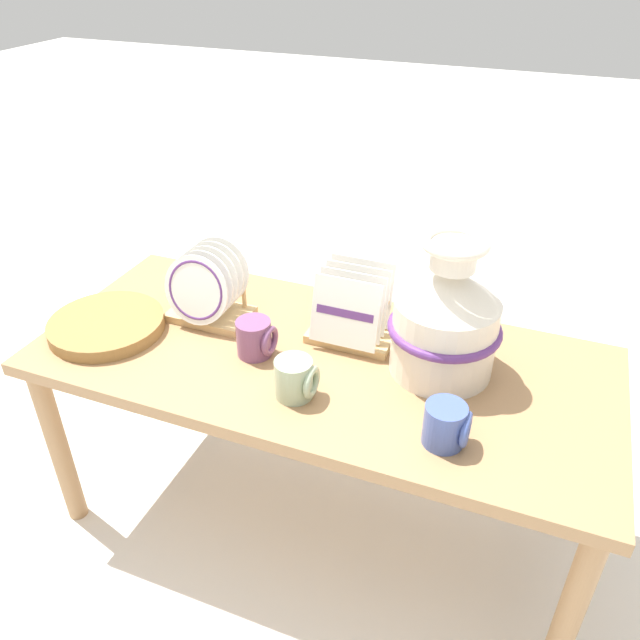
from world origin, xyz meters
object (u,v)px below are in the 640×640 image
at_px(ceramic_vase, 446,318).
at_px(mug_cobalt_glaze, 447,425).
at_px(dish_rack_square_plates, 352,316).
at_px(mug_plum_glaze, 256,338).
at_px(mug_sage_glaze, 296,379).
at_px(dish_rack_round_plates, 207,292).
at_px(wicker_charger_stack, 107,325).

xyz_separation_m(ceramic_vase, mug_cobalt_glaze, (0.07, -0.25, -0.10)).
distance_m(dish_rack_square_plates, mug_plum_glaze, 0.26).
height_order(mug_cobalt_glaze, mug_sage_glaze, same).
height_order(ceramic_vase, dish_rack_round_plates, ceramic_vase).
bearing_deg(wicker_charger_stack, mug_cobalt_glaze, -5.41).
distance_m(ceramic_vase, dish_rack_round_plates, 0.65).
xyz_separation_m(dish_rack_round_plates, dish_rack_square_plates, (0.40, 0.06, -0.02)).
relative_size(dish_rack_round_plates, mug_cobalt_glaze, 2.29).
relative_size(ceramic_vase, dish_rack_square_plates, 1.59).
height_order(ceramic_vase, wicker_charger_stack, ceramic_vase).
distance_m(dish_rack_round_plates, wicker_charger_stack, 0.28).
bearing_deg(ceramic_vase, mug_plum_glaze, -166.20).
relative_size(dish_rack_round_plates, wicker_charger_stack, 0.73).
height_order(dish_rack_round_plates, wicker_charger_stack, dish_rack_round_plates).
distance_m(dish_rack_round_plates, mug_sage_glaze, 0.42).
height_order(wicker_charger_stack, mug_plum_glaze, mug_plum_glaze).
bearing_deg(ceramic_vase, dish_rack_round_plates, -179.28).
xyz_separation_m(wicker_charger_stack, mug_sage_glaze, (0.59, -0.06, 0.03)).
distance_m(ceramic_vase, mug_sage_glaze, 0.38).
relative_size(wicker_charger_stack, mug_plum_glaze, 3.15).
distance_m(ceramic_vase, dish_rack_square_plates, 0.27).
bearing_deg(dish_rack_round_plates, ceramic_vase, 0.72).
xyz_separation_m(mug_sage_glaze, mug_plum_glaze, (-0.16, 0.12, 0.00)).
relative_size(dish_rack_round_plates, dish_rack_square_plates, 1.00).
distance_m(ceramic_vase, wicker_charger_stack, 0.90).
relative_size(ceramic_vase, mug_cobalt_glaze, 3.66).
height_order(dish_rack_square_plates, mug_cobalt_glaze, dish_rack_square_plates).
bearing_deg(mug_sage_glaze, ceramic_vase, 37.82).
distance_m(dish_rack_square_plates, wicker_charger_stack, 0.67).
bearing_deg(mug_sage_glaze, dish_rack_round_plates, 148.65).
bearing_deg(ceramic_vase, dish_rack_square_plates, 168.96).
distance_m(dish_rack_round_plates, mug_plum_glaze, 0.23).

